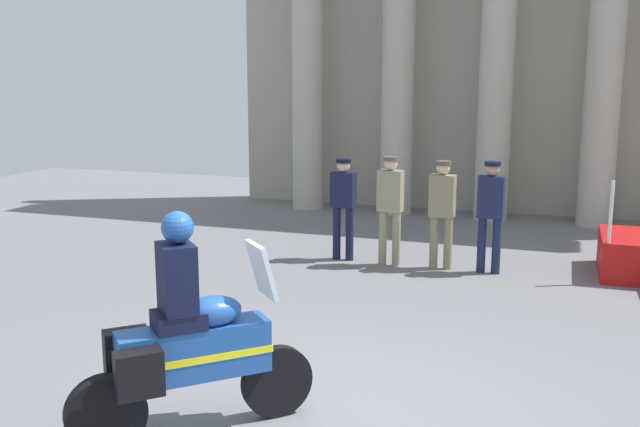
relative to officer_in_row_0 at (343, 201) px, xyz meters
name	(u,v)px	position (x,y,z in m)	size (l,w,h in m)	color
colonnade_backdrop	(501,22)	(1.92, 4.79, 3.09)	(11.82, 1.54, 7.90)	#A49F91
officer_in_row_0	(343,201)	(0.00, 0.00, 0.00)	(0.39, 0.24, 1.65)	#141938
officer_in_row_1	(390,202)	(0.80, -0.11, 0.04)	(0.39, 0.24, 1.73)	gray
officer_in_row_2	(442,206)	(1.60, -0.04, 0.02)	(0.39, 0.24, 1.69)	#847A5B
officer_in_row_3	(491,208)	(2.33, -0.06, 0.03)	(0.39, 0.24, 1.70)	#191E42
motorcycle_with_rider	(185,344)	(0.50, -5.98, -0.18)	(1.58, 1.54, 1.90)	black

